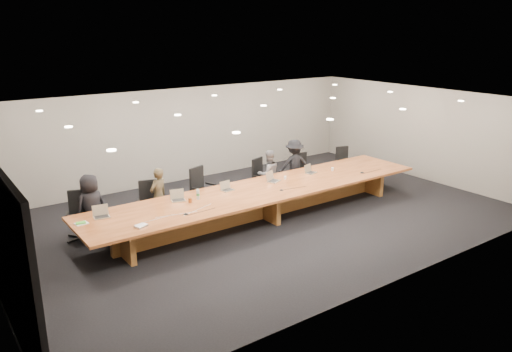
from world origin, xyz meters
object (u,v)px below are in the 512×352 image
(water_bottle, at_px, (198,195))
(laptop_a, at_px, (101,212))
(person_b, at_px, (159,196))
(chair_mid_left, at_px, (204,189))
(chair_far_right, at_px, (345,163))
(chair_mid_right, at_px, (264,177))
(person_c, at_px, (269,174))
(amber_mug, at_px, (190,200))
(mic_left, at_px, (186,214))
(laptop_e, at_px, (311,169))
(person_d, at_px, (294,165))
(paper_cup_near, at_px, (285,178))
(av_box, at_px, (141,226))
(laptop_c, at_px, (228,186))
(chair_left, at_px, (150,202))
(laptop_b, at_px, (178,195))
(conference_table, at_px, (263,198))
(person_a, at_px, (91,207))
(chair_far_left, at_px, (80,216))
(chair_right, at_px, (303,171))
(mic_right, at_px, (362,172))
(laptop_d, at_px, (274,176))
(paper_cup_far, at_px, (332,169))

(water_bottle, bearing_deg, laptop_a, 175.94)
(person_b, relative_size, laptop_a, 4.30)
(chair_mid_left, bearing_deg, chair_far_right, -20.45)
(chair_mid_left, bearing_deg, chair_mid_right, -17.35)
(person_c, height_order, amber_mug, person_c)
(laptop_a, bearing_deg, mic_left, -20.60)
(chair_mid_left, bearing_deg, person_c, -22.33)
(laptop_e, bearing_deg, person_d, 62.53)
(laptop_a, xyz_separation_m, paper_cup_near, (4.77, -0.07, -0.09))
(person_c, height_order, water_bottle, person_c)
(av_box, bearing_deg, laptop_c, 0.04)
(chair_left, height_order, amber_mug, chair_left)
(laptop_a, xyz_separation_m, av_box, (0.46, -0.93, -0.11))
(chair_left, relative_size, paper_cup_near, 13.25)
(laptop_b, bearing_deg, conference_table, 2.25)
(person_a, bearing_deg, chair_far_left, -34.59)
(water_bottle, xyz_separation_m, paper_cup_near, (2.60, 0.08, -0.07))
(chair_left, xyz_separation_m, laptop_a, (-1.45, -0.91, 0.36))
(paper_cup_near, bearing_deg, laptop_c, 178.04)
(laptop_b, relative_size, paper_cup_near, 4.06)
(chair_far_left, height_order, laptop_a, chair_far_left)
(chair_far_left, xyz_separation_m, chair_right, (6.40, -0.02, -0.04))
(person_b, distance_m, mic_right, 5.44)
(person_b, distance_m, paper_cup_near, 3.27)
(person_c, bearing_deg, water_bottle, 28.28)
(chair_right, xyz_separation_m, laptop_c, (-3.14, -0.89, 0.35))
(chair_right, xyz_separation_m, laptop_e, (-0.52, -0.93, 0.35))
(chair_far_left, xyz_separation_m, person_b, (1.80, -0.17, 0.14))
(chair_far_right, bearing_deg, chair_left, -166.26)
(chair_mid_left, relative_size, laptop_c, 4.01)
(chair_mid_right, bearing_deg, chair_right, -22.33)
(conference_table, bearing_deg, chair_mid_left, 126.40)
(chair_left, bearing_deg, person_c, 14.76)
(av_box, bearing_deg, chair_mid_right, 3.80)
(chair_mid_right, height_order, person_b, person_b)
(laptop_e, xyz_separation_m, amber_mug, (-3.76, -0.18, -0.07))
(person_a, distance_m, paper_cup_near, 4.81)
(conference_table, relative_size, water_bottle, 39.91)
(chair_left, height_order, laptop_c, chair_left)
(laptop_c, relative_size, mic_left, 2.72)
(laptop_a, distance_m, laptop_e, 5.68)
(laptop_d, bearing_deg, mic_right, -41.36)
(paper_cup_far, distance_m, av_box, 5.90)
(chair_far_left, relative_size, person_c, 0.83)
(chair_far_right, bearing_deg, av_box, -152.05)
(chair_mid_right, xyz_separation_m, mic_left, (-3.35, -1.80, 0.23))
(laptop_a, distance_m, laptop_b, 1.76)
(chair_far_left, relative_size, av_box, 4.79)
(chair_right, height_order, paper_cup_far, chair_right)
(chair_far_right, xyz_separation_m, av_box, (-7.38, -1.75, 0.26))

